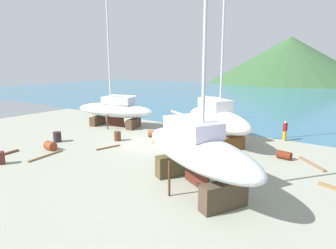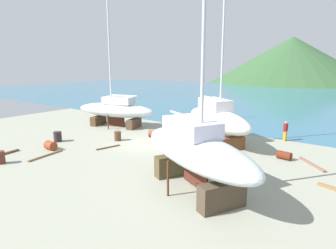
% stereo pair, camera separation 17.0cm
% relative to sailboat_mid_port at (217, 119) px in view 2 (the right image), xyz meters
% --- Properties ---
extents(ground_plane, '(42.79, 42.79, 0.00)m').
position_rel_sailboat_mid_port_xyz_m(ground_plane, '(-4.59, -6.54, -2.04)').
color(ground_plane, gray).
extents(sea_water, '(140.35, 60.49, 0.01)m').
position_rel_sailboat_mid_port_xyz_m(sea_water, '(-4.59, 34.40, -2.04)').
color(sea_water, teal).
rests_on(sea_water, ground).
extents(headland_hill, '(106.15, 106.15, 30.54)m').
position_rel_sailboat_mid_port_xyz_m(headland_hill, '(-15.36, 85.61, -2.04)').
color(headland_hill, '#345932').
rests_on(headland_hill, ground).
extents(sailboat_mid_port, '(8.83, 7.17, 14.39)m').
position_rel_sailboat_mid_port_xyz_m(sailboat_mid_port, '(0.00, 0.00, 0.00)').
color(sailboat_mid_port, brown).
rests_on(sailboat_mid_port, ground).
extents(sailboat_large_starboard, '(9.59, 6.81, 16.10)m').
position_rel_sailboat_mid_port_xyz_m(sailboat_large_starboard, '(3.33, -9.06, 0.17)').
color(sailboat_large_starboard, '#463729').
rests_on(sailboat_large_starboard, ground).
extents(sailboat_small_center, '(9.15, 4.50, 15.33)m').
position_rel_sailboat_mid_port_xyz_m(sailboat_small_center, '(-11.48, -0.52, -0.21)').
color(sailboat_small_center, '#4F3621').
rests_on(sailboat_small_center, ground).
extents(worker, '(0.29, 0.46, 1.72)m').
position_rel_sailboat_mid_port_xyz_m(worker, '(4.51, 4.00, -1.15)').
color(worker, orange).
rests_on(worker, ground).
extents(barrel_tar_black, '(0.59, 0.59, 0.81)m').
position_rel_sailboat_mid_port_xyz_m(barrel_tar_black, '(-7.19, -4.45, -1.63)').
color(barrel_tar_black, '#53301E').
rests_on(barrel_tar_black, ground).
extents(barrel_ochre, '(0.53, 0.53, 0.85)m').
position_rel_sailboat_mid_port_xyz_m(barrel_ochre, '(-9.20, -13.23, -1.61)').
color(barrel_ochre, '#58271E').
rests_on(barrel_ochre, ground).
extents(barrel_rust_mid, '(0.91, 0.70, 0.68)m').
position_rel_sailboat_mid_port_xyz_m(barrel_rust_mid, '(-9.42, -9.45, -1.70)').
color(barrel_rust_mid, brown).
rests_on(barrel_rust_mid, ground).
extents(barrel_rust_near, '(0.99, 0.92, 0.62)m').
position_rel_sailboat_mid_port_xyz_m(barrel_rust_near, '(-5.50, -1.66, -1.73)').
color(barrel_rust_near, brown).
rests_on(barrel_rust_near, ground).
extents(barrel_tipped_right, '(0.72, 0.72, 0.89)m').
position_rel_sailboat_mid_port_xyz_m(barrel_tipped_right, '(-4.05, -3.05, -1.60)').
color(barrel_tipped_right, maroon).
rests_on(barrel_tipped_right, ground).
extents(barrel_tipped_center, '(0.79, 0.79, 0.85)m').
position_rel_sailboat_mid_port_xyz_m(barrel_tipped_center, '(-11.10, -7.71, -1.61)').
color(barrel_tipped_center, '#2F2225').
rests_on(barrel_tipped_center, ground).
extents(barrel_rust_far, '(1.00, 0.69, 0.56)m').
position_rel_sailboat_mid_port_xyz_m(barrel_rust_far, '(5.82, -1.13, -1.76)').
color(barrel_rust_far, '#602413').
rests_on(barrel_rust_far, ground).
extents(timber_short_skew, '(0.41, 1.66, 0.15)m').
position_rel_sailboat_mid_port_xyz_m(timber_short_skew, '(-11.07, -11.87, -1.97)').
color(timber_short_skew, brown).
rests_on(timber_short_skew, ground).
extents(timber_long_fore, '(0.65, 2.02, 0.10)m').
position_rel_sailboat_mid_port_xyz_m(timber_long_fore, '(-6.18, -6.49, -1.99)').
color(timber_long_fore, brown).
rests_on(timber_long_fore, ground).
extents(timber_plank_far, '(0.58, 2.90, 0.11)m').
position_rel_sailboat_mid_port_xyz_m(timber_plank_far, '(-8.23, -10.60, -1.98)').
color(timber_plank_far, brown).
rests_on(timber_plank_far, ground).
extents(timber_short_cross, '(1.22, 0.52, 0.17)m').
position_rel_sailboat_mid_port_xyz_m(timber_short_cross, '(9.15, -4.74, -1.96)').
color(timber_short_cross, olive).
rests_on(timber_short_cross, ground).
extents(timber_plank_near, '(1.99, 2.11, 0.14)m').
position_rel_sailboat_mid_port_xyz_m(timber_plank_near, '(7.62, -1.30, -1.97)').
color(timber_plank_near, brown).
rests_on(timber_plank_near, ground).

